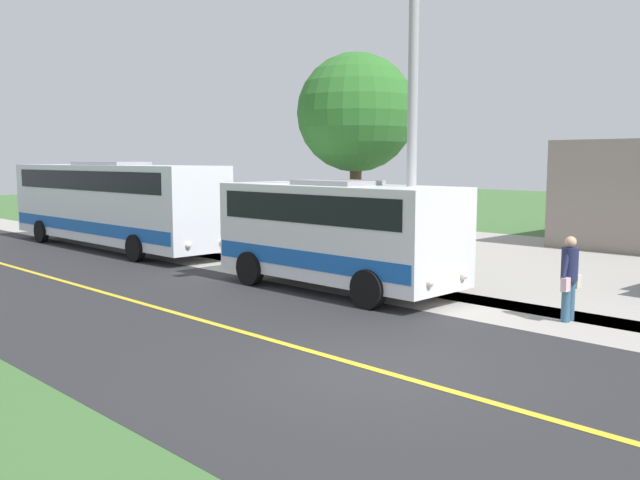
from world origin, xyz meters
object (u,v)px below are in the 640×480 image
(shuttle_bus_front, at_px, (337,230))
(tree_curbside, at_px, (356,114))
(pedestrian_with_bags, at_px, (569,276))
(street_light_pole, at_px, (410,99))
(transit_bus_rear, at_px, (111,201))

(shuttle_bus_front, distance_m, tree_curbside, 4.75)
(pedestrian_with_bags, distance_m, street_light_pole, 5.41)
(transit_bus_rear, relative_size, pedestrian_with_bags, 6.77)
(shuttle_bus_front, distance_m, transit_bus_rear, 11.71)
(transit_bus_rear, distance_m, pedestrian_with_bags, 17.53)
(pedestrian_with_bags, relative_size, street_light_pole, 0.20)
(shuttle_bus_front, bearing_deg, pedestrian_with_bags, 98.61)
(pedestrian_with_bags, bearing_deg, transit_bus_rear, -87.10)
(shuttle_bus_front, xyz_separation_m, tree_curbside, (-2.93, -2.01, 3.16))
(transit_bus_rear, height_order, tree_curbside, tree_curbside)
(shuttle_bus_front, xyz_separation_m, street_light_pole, (-0.41, 1.95, 3.19))
(transit_bus_rear, distance_m, tree_curbside, 10.55)
(transit_bus_rear, bearing_deg, tree_curbside, 106.85)
(transit_bus_rear, xyz_separation_m, street_light_pole, (-0.42, 13.65, 2.96))
(shuttle_bus_front, distance_m, pedestrian_with_bags, 5.88)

